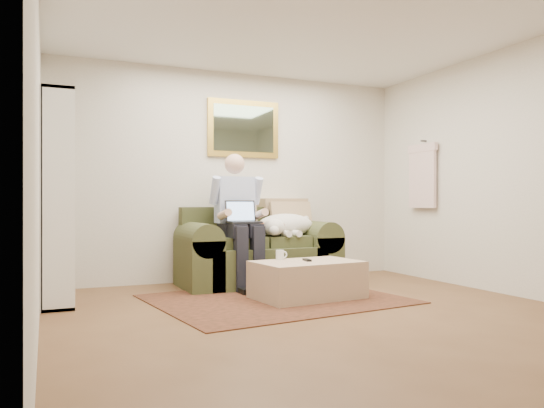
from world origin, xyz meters
TOP-DOWN VIEW (x-y plane):
  - room_shell at (0.00, 0.35)m, footprint 4.51×5.00m
  - rug at (-0.09, 1.01)m, footprint 2.56×2.16m
  - sofa at (0.10, 2.01)m, footprint 1.82×0.93m
  - seated_man at (-0.17, 1.84)m, footprint 0.60×0.86m
  - laptop at (-0.17, 1.77)m, footprint 0.35×0.28m
  - sleeping_dog at (0.43, 1.91)m, footprint 0.75×0.47m
  - ottoman at (0.21, 0.92)m, footprint 1.10×0.77m
  - coffee_mug at (0.01, 1.16)m, footprint 0.08×0.08m
  - tv_remote at (0.22, 0.94)m, footprint 0.07×0.16m
  - bookshelf at (-2.10, 1.60)m, footprint 0.28×0.80m
  - wall_mirror at (0.10, 2.47)m, footprint 0.94×0.04m
  - hanging_shirt at (2.19, 1.60)m, footprint 0.06×0.52m

SIDE VIEW (x-z plane):
  - rug at x=-0.09m, z-range 0.00..0.01m
  - ottoman at x=0.21m, z-range 0.00..0.38m
  - sofa at x=0.10m, z-range -0.23..0.86m
  - tv_remote at x=0.22m, z-range 0.38..0.40m
  - coffee_mug at x=0.01m, z-range 0.38..0.48m
  - sleeping_dog at x=0.43m, z-range 0.56..0.84m
  - seated_man at x=-0.17m, z-range 0.00..1.53m
  - laptop at x=-0.17m, z-range 0.68..0.93m
  - bookshelf at x=-2.10m, z-range 0.00..2.00m
  - room_shell at x=0.00m, z-range 0.00..2.61m
  - hanging_shirt at x=2.19m, z-range 0.90..1.80m
  - wall_mirror at x=0.10m, z-range 1.54..2.26m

